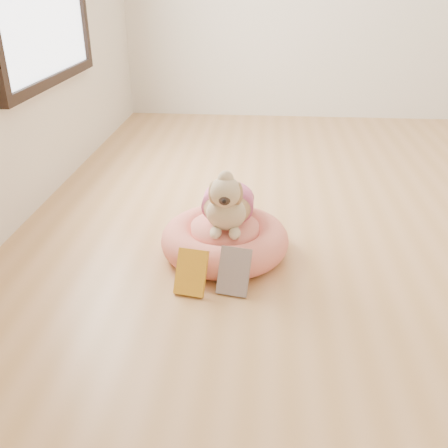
# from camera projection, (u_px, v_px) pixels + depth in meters

# --- Properties ---
(floor) EXTENTS (4.50, 4.50, 0.00)m
(floor) POSITION_uv_depth(u_px,v_px,m) (380.00, 217.00, 2.86)
(floor) COLOR tan
(floor) RESTS_ON ground
(pet_bed) EXTENTS (0.62, 0.62, 0.16)m
(pet_bed) POSITION_uv_depth(u_px,v_px,m) (225.00, 240.00, 2.44)
(pet_bed) COLOR #E06158
(pet_bed) RESTS_ON floor
(dog) EXTENTS (0.31, 0.44, 0.32)m
(dog) POSITION_uv_depth(u_px,v_px,m) (227.00, 193.00, 2.35)
(dog) COLOR brown
(dog) RESTS_ON pet_bed
(book_yellow) EXTENTS (0.15, 0.14, 0.19)m
(book_yellow) POSITION_uv_depth(u_px,v_px,m) (191.00, 272.00, 2.15)
(book_yellow) COLOR yellow
(book_yellow) RESTS_ON floor
(book_white) EXTENTS (0.15, 0.14, 0.19)m
(book_white) POSITION_uv_depth(u_px,v_px,m) (234.00, 271.00, 2.15)
(book_white) COLOR white
(book_white) RESTS_ON floor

